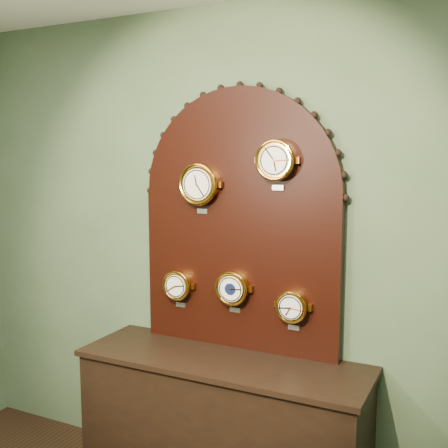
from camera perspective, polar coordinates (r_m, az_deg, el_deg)
The scene contains 8 objects.
wall_back at distance 3.20m, azimuth 1.97°, elevation -2.67°, with size 4.00×4.00×0.00m, color #485E40.
shop_counter at distance 3.30m, azimuth -0.16°, elevation -20.80°, with size 1.60×0.50×0.80m, color black.
display_board at distance 3.12m, azimuth 1.62°, elevation 1.26°, with size 1.26×0.06×1.53m.
roman_clock at distance 3.15m, azimuth -2.58°, elevation 4.15°, with size 0.24×0.08×0.29m.
arabic_clock at distance 2.95m, azimuth 5.44°, elevation 6.62°, with size 0.22×0.08×0.27m.
hygrometer at distance 3.32m, azimuth -4.82°, elevation -6.37°, with size 0.18×0.08×0.24m.
barometer at distance 3.15m, azimuth 0.91°, elevation -6.68°, with size 0.20×0.08×0.25m.
tide_clock at distance 3.03m, azimuth 7.11°, elevation -8.52°, with size 0.18×0.08×0.23m.
Camera 1 is at (1.29, -0.38, 1.96)m, focal length 43.89 mm.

